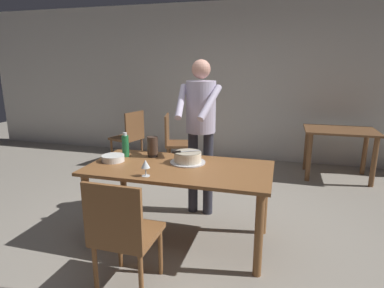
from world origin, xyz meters
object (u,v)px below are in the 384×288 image
at_px(background_chair_0, 175,140).
at_px(chair_near_side, 123,232).
at_px(background_table, 339,140).
at_px(main_dining_table, 179,178).
at_px(cake_knife, 180,152).
at_px(person_cutting_cake, 200,121).
at_px(plate_stack, 113,158).
at_px(cake_on_platter, 188,158).
at_px(hurricane_lamp, 153,147).
at_px(background_chair_1, 130,135).
at_px(wine_glass_near, 145,165).
at_px(water_bottle, 125,146).

bearing_deg(background_chair_0, chair_near_side, -78.96).
xyz_separation_m(background_table, background_chair_0, (-2.45, -0.32, -0.09)).
distance_m(background_table, background_chair_0, 2.47).
distance_m(main_dining_table, cake_knife, 0.24).
bearing_deg(person_cutting_cake, plate_stack, -137.89).
bearing_deg(background_chair_0, cake_on_platter, -67.85).
xyz_separation_m(hurricane_lamp, background_chair_0, (-0.36, 1.78, -0.37)).
bearing_deg(cake_on_platter, plate_stack, -168.55).
height_order(person_cutting_cake, background_chair_1, person_cutting_cake).
xyz_separation_m(chair_near_side, background_chair_1, (-1.43, 2.98, 0.00)).
height_order(cake_on_platter, wine_glass_near, wine_glass_near).
distance_m(person_cutting_cake, background_chair_1, 2.32).
distance_m(main_dining_table, water_bottle, 0.69).
xyz_separation_m(cake_on_platter, background_chair_1, (-1.64, 2.04, -0.31)).
height_order(plate_stack, water_bottle, water_bottle).
distance_m(hurricane_lamp, chair_near_side, 1.12).
bearing_deg(cake_knife, background_chair_0, 110.16).
bearing_deg(chair_near_side, cake_knife, 80.27).
distance_m(main_dining_table, background_table, 2.91).
xyz_separation_m(cake_knife, person_cutting_cake, (0.06, 0.54, 0.21)).
height_order(person_cutting_cake, chair_near_side, person_cutting_cake).
distance_m(water_bottle, background_chair_0, 1.89).
bearing_deg(hurricane_lamp, chair_near_side, -79.82).
bearing_deg(background_chair_1, water_bottle, -64.18).
bearing_deg(background_chair_0, hurricane_lamp, -78.46).
relative_size(wine_glass_near, hurricane_lamp, 0.69).
distance_m(cake_knife, chair_near_side, 0.99).
height_order(wine_glass_near, background_chair_1, background_chair_1).
bearing_deg(main_dining_table, background_chair_0, 109.69).
relative_size(plate_stack, background_table, 0.22).
relative_size(hurricane_lamp, background_table, 0.21).
bearing_deg(main_dining_table, cake_knife, 100.08).
xyz_separation_m(main_dining_table, hurricane_lamp, (-0.36, 0.24, 0.21)).
bearing_deg(hurricane_lamp, person_cutting_cake, 44.67).
xyz_separation_m(main_dining_table, plate_stack, (-0.67, -0.01, 0.14)).
xyz_separation_m(chair_near_side, background_chair_0, (-0.55, 2.82, 0.00)).
distance_m(cake_knife, background_chair_1, 2.63).
relative_size(main_dining_table, hurricane_lamp, 8.06).
bearing_deg(background_table, hurricane_lamp, -134.85).
relative_size(wine_glass_near, water_bottle, 0.58).
bearing_deg(person_cutting_cake, chair_near_side, -98.43).
xyz_separation_m(wine_glass_near, background_chair_0, (-0.53, 2.34, -0.36)).
bearing_deg(hurricane_lamp, water_bottle, -165.81).
distance_m(main_dining_table, hurricane_lamp, 0.48).
relative_size(main_dining_table, water_bottle, 6.77).
distance_m(chair_near_side, background_chair_1, 3.30).
bearing_deg(plate_stack, person_cutting_cake, 42.11).
xyz_separation_m(plate_stack, background_table, (2.40, 2.35, -0.20)).
xyz_separation_m(cake_knife, hurricane_lamp, (-0.34, 0.14, -0.01)).
bearing_deg(water_bottle, chair_near_side, -64.89).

